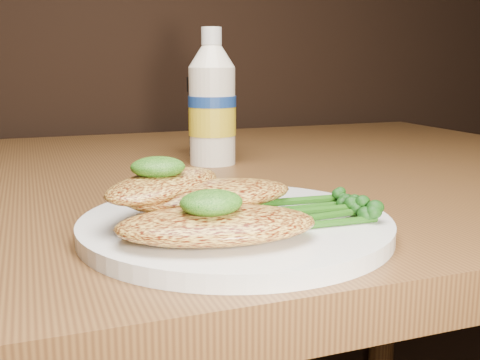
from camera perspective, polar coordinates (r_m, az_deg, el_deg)
name	(u,v)px	position (r m, az deg, el deg)	size (l,w,h in m)	color
plate	(236,225)	(0.46, -0.44, -4.53)	(0.25, 0.25, 0.01)	white
chicken_front	(217,225)	(0.40, -2.34, -4.46)	(0.14, 0.08, 0.02)	gold
chicken_mid	(211,195)	(0.45, -2.94, -1.49)	(0.14, 0.07, 0.02)	gold
chicken_back	(164,185)	(0.45, -7.53, -0.49)	(0.12, 0.06, 0.02)	gold
pesto_front	(211,203)	(0.39, -2.88, -2.25)	(0.04, 0.04, 0.02)	#093207
pesto_back	(158,167)	(0.45, -8.18, 1.28)	(0.04, 0.04, 0.02)	#093207
broccolini_bundle	(301,208)	(0.45, 6.13, -2.78)	(0.12, 0.09, 0.02)	#1E5011
mayo_bottle	(212,97)	(0.76, -2.80, 8.25)	(0.06, 0.06, 0.18)	white
pepper_grinder	(203,117)	(0.83, -3.67, 6.31)	(0.05, 0.05, 0.11)	black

